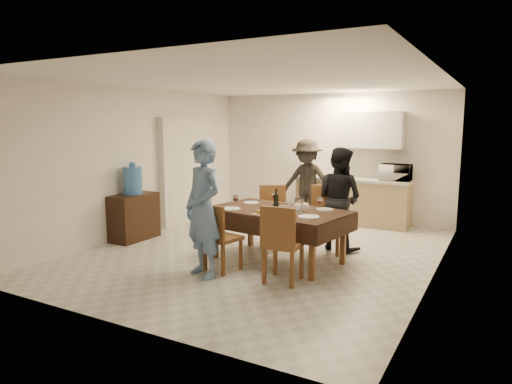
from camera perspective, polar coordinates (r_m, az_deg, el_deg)
floor at (r=7.16m, az=0.81°, el=-7.44°), size 5.00×6.00×0.02m
ceiling at (r=6.92m, az=0.86°, el=13.75°), size 5.00×6.00×0.02m
wall_back at (r=9.66m, az=9.25°, el=4.42°), size 5.00×0.02×2.60m
wall_front at (r=4.52m, az=-17.35°, el=-0.37°), size 5.00×0.02×2.60m
wall_left at (r=8.39m, az=-14.45°, el=3.67°), size 0.02×6.00×2.60m
wall_right at (r=6.16m, az=21.82°, el=1.68°), size 0.02×6.00×2.60m
stub_partition at (r=9.27m, az=-8.94°, el=2.71°), size 0.15×1.40×2.10m
kitchen_base_cabinet at (r=9.28m, az=11.95°, el=-1.23°), size 2.20×0.60×0.86m
kitchen_worktop at (r=9.21m, az=12.03°, el=1.56°), size 2.24×0.64×0.05m
upper_cabinet at (r=9.20m, az=14.28°, el=7.51°), size 1.20×0.34×0.70m
dining_table at (r=6.53m, az=2.72°, el=-2.51°), size 2.09×1.41×0.76m
chair_near_left at (r=6.07m, az=-4.64°, el=-4.89°), size 0.50×0.50×0.50m
chair_near_right at (r=5.62m, az=3.04°, el=-5.56°), size 0.48×0.48×0.53m
chair_far_left at (r=7.33m, az=1.83°, el=-2.34°), size 0.60×0.62×0.52m
chair_far_right at (r=6.96m, az=8.43°, el=-2.70°), size 0.59×0.60×0.55m
console at (r=8.08m, az=-14.98°, el=-3.03°), size 0.43×0.85×0.79m
water_jug at (r=7.98m, az=-15.15°, el=1.39°), size 0.31×0.31×0.47m
wine_bottle at (r=6.56m, az=2.53°, el=-0.83°), size 0.07×0.07×0.30m
water_pitcher at (r=6.31m, az=5.38°, el=-1.71°), size 0.12×0.12×0.19m
savoury_tart at (r=6.14m, az=2.00°, el=-2.61°), size 0.53×0.47×0.06m
salad_bowl at (r=6.55m, az=5.78°, el=-1.85°), size 0.19×0.19×0.08m
mushroom_dish at (r=6.79m, az=3.39°, el=-1.64°), size 0.19×0.19×0.03m
wine_glass_a at (r=6.55m, az=-2.57°, el=-1.23°), size 0.09×0.09×0.21m
wine_glass_b at (r=6.51m, az=8.05°, el=-1.45°), size 0.08×0.08×0.19m
wine_glass_c at (r=6.85m, az=2.33°, el=-0.84°), size 0.09×0.09×0.20m
plate_near_left at (r=6.55m, az=-3.16°, el=-2.09°), size 0.27×0.27×0.02m
plate_near_right at (r=6.01m, az=6.60°, el=-3.09°), size 0.28×0.28×0.02m
plate_far_left at (r=7.05m, az=-0.58°, el=-1.32°), size 0.23×0.23×0.01m
plate_far_right at (r=6.56m, az=8.60°, el=-2.17°), size 0.24×0.24×0.01m
microwave at (r=8.99m, az=17.07°, el=2.36°), size 0.56×0.38×0.31m
person_near at (r=5.88m, az=-6.63°, el=-2.12°), size 0.76×0.63×1.78m
person_far at (r=7.26m, az=10.29°, el=-0.83°), size 0.90×0.78×1.61m
person_kitchen at (r=9.07m, az=6.35°, el=1.28°), size 1.08×0.62×1.68m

